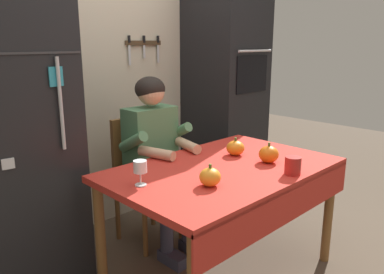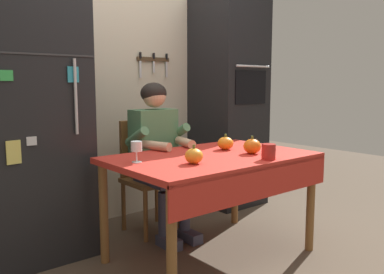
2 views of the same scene
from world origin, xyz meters
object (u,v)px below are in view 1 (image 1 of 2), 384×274
chair_behind_person (142,173)px  pumpkin_medium (269,154)px  seated_person (157,150)px  refrigerator (6,143)px  wine_glass (140,168)px  coffee_mug (293,166)px  pumpkin_small (210,177)px  pumpkin_large (235,148)px  dining_table (226,180)px  wall_oven (225,88)px

chair_behind_person → pumpkin_medium: 1.00m
chair_behind_person → seated_person: 0.29m
pumpkin_medium → refrigerator: bearing=140.3°
chair_behind_person → seated_person: seated_person is taller
chair_behind_person → refrigerator: bearing=174.3°
wine_glass → pumpkin_medium: wine_glass is taller
coffee_mug → pumpkin_medium: bearing=68.8°
pumpkin_small → pumpkin_large: bearing=26.5°
wine_glass → pumpkin_small: bearing=-45.2°
dining_table → wine_glass: wine_glass is taller
seated_person → pumpkin_small: 0.78m
chair_behind_person → coffee_mug: size_ratio=7.79×
seated_person → pumpkin_small: bearing=-108.3°
chair_behind_person → seated_person: size_ratio=0.75×
coffee_mug → pumpkin_small: 0.51m
pumpkin_large → pumpkin_medium: pumpkin_medium is taller
chair_behind_person → pumpkin_small: (-0.25, -0.93, 0.28)m
dining_table → pumpkin_small: size_ratio=11.71×
pumpkin_large → pumpkin_medium: 0.25m
refrigerator → pumpkin_large: size_ratio=14.91×
coffee_mug → pumpkin_large: pumpkin_large is taller
chair_behind_person → wine_glass: size_ratio=6.81×
chair_behind_person → pumpkin_small: bearing=-104.8°
wall_oven → seated_person: size_ratio=1.69×
seated_person → chair_behind_person: bearing=90.0°
wall_oven → seated_person: (-1.10, -0.32, -0.31)m
refrigerator → pumpkin_large: bearing=-32.5°
dining_table → pumpkin_medium: bearing=-24.9°
refrigerator → pumpkin_small: (0.66, -1.02, -0.11)m
chair_behind_person → seated_person: (0.00, -0.19, 0.23)m
refrigerator → wine_glass: refrigerator is taller
refrigerator → chair_behind_person: refrigerator is taller
pumpkin_medium → wine_glass: bearing=163.3°
chair_behind_person → wine_glass: chair_behind_person is taller
coffee_mug → pumpkin_small: bearing=156.0°
seated_person → wine_glass: size_ratio=9.12×
chair_behind_person → pumpkin_large: chair_behind_person is taller
dining_table → coffee_mug: size_ratio=11.73×
wall_oven → wine_glass: bearing=-153.4°
dining_table → pumpkin_medium: pumpkin_medium is taller
dining_table → chair_behind_person: (-0.05, 0.79, -0.14)m
wine_glass → wall_oven: bearing=26.6°
chair_behind_person → pumpkin_large: bearing=-66.8°
pumpkin_small → refrigerator: bearing=122.8°
refrigerator → pumpkin_medium: (1.21, -1.00, -0.11)m
wall_oven → coffee_mug: 1.56m
pumpkin_small → coffee_mug: bearing=-24.0°
pumpkin_small → wine_glass: bearing=134.8°
wall_oven → seated_person: 1.18m
wall_oven → dining_table: bearing=-138.7°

